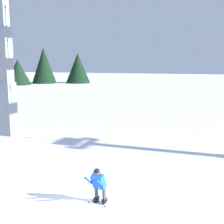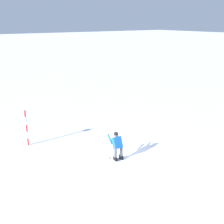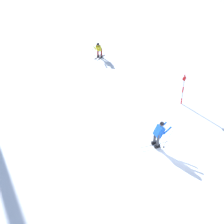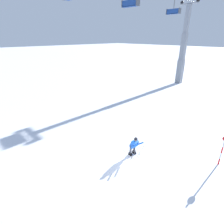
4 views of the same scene
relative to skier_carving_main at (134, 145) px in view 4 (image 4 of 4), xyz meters
name	(u,v)px [view 4 (image 4 of 4)]	position (x,y,z in m)	size (l,w,h in m)	color
ground_plane	(128,166)	(-1.05, -0.45, -0.77)	(260.00, 260.00, 0.00)	white
skier_carving_main	(134,145)	(0.00, 0.00, 0.00)	(0.74, 1.78, 1.48)	white
lift_tower_far	(183,52)	(20.03, 7.50, 4.02)	(0.84, 2.69, 11.59)	gray
chairlift_seat_middle	(130,3)	(7.67, 7.50, 9.18)	(0.61, 1.91, 1.85)	black
chairlift_seat_fourth	(173,11)	(15.90, 7.50, 9.11)	(0.61, 1.77, 1.94)	black
trail_marker_pole	(222,149)	(2.99, -4.04, 0.31)	(0.07, 0.28, 1.99)	red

